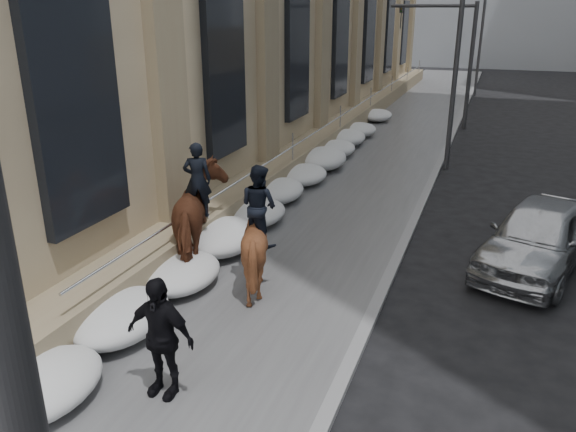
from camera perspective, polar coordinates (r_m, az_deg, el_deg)
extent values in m
plane|color=black|center=(10.18, -9.47, -13.76)|extent=(140.00, 140.00, 0.00)
cube|color=#4A4A4D|center=(18.64, 5.67, 2.72)|extent=(5.00, 80.00, 0.12)
cube|color=slate|center=(18.20, 13.66, 1.80)|extent=(0.24, 80.00, 0.12)
cube|color=#837054|center=(28.51, 6.53, 9.64)|extent=(1.10, 44.00, 0.90)
cylinder|color=silver|center=(28.26, 7.51, 11.35)|extent=(0.06, 42.00, 0.06)
cube|color=black|center=(21.51, 0.97, 15.87)|extent=(0.20, 2.20, 4.50)
cylinder|color=#2D2D30|center=(21.35, 16.77, 15.02)|extent=(0.18, 0.18, 8.00)
cylinder|color=#2D2D30|center=(41.29, 19.04, 16.95)|extent=(0.18, 0.18, 8.00)
cylinder|color=#2D2D30|center=(29.38, 18.03, 14.15)|extent=(0.20, 0.20, 6.00)
cylinder|color=#2D2D30|center=(29.43, 14.53, 19.97)|extent=(4.00, 0.16, 0.16)
imported|color=black|center=(29.64, 11.40, 19.23)|extent=(0.18, 0.22, 1.10)
ellipsoid|color=silver|center=(10.66, -16.53, -9.81)|extent=(1.50, 2.10, 0.68)
ellipsoid|color=silver|center=(13.66, -6.53, -2.11)|extent=(1.60, 2.20, 0.72)
ellipsoid|color=silver|center=(17.15, -0.87, 2.58)|extent=(1.40, 2.00, 0.64)
ellipsoid|color=silver|center=(20.73, 3.53, 5.85)|extent=(1.70, 2.30, 0.76)
ellipsoid|color=silver|center=(24.52, 6.06, 7.92)|extent=(1.50, 2.10, 0.66)
imported|color=#4A2616|center=(12.83, -8.78, -0.08)|extent=(2.21, 2.92, 2.24)
imported|color=black|center=(12.71, -8.65, 3.50)|extent=(0.74, 0.64, 1.72)
imported|color=#4C2915|center=(11.70, -3.43, -2.90)|extent=(2.01, 2.12, 1.87)
imported|color=black|center=(11.54, -3.21, 1.04)|extent=(1.01, 0.91, 1.73)
imported|color=black|center=(8.71, -12.87, -11.89)|extent=(1.16, 0.53, 1.94)
imported|color=#93959A|center=(13.99, 24.14, -1.90)|extent=(3.24, 5.02, 1.59)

